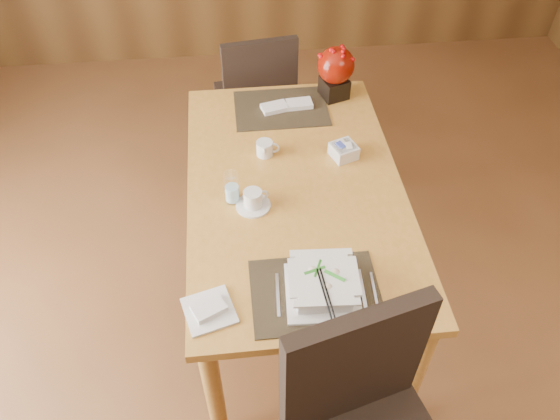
{
  "coord_description": "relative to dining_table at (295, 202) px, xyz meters",
  "views": [
    {
      "loc": [
        -0.24,
        -1.04,
        2.32
      ],
      "look_at": [
        -0.09,
        0.35,
        0.87
      ],
      "focal_mm": 35.0,
      "sensor_mm": 36.0,
      "label": 1
    }
  ],
  "objects": [
    {
      "name": "sugar_caddy",
      "position": [
        0.23,
        0.16,
        0.13
      ],
      "size": [
        0.13,
        0.13,
        0.06
      ],
      "primitive_type": "cube",
      "rotation": [
        0.0,
        0.0,
        0.36
      ],
      "color": "silver",
      "rests_on": "dining_table"
    },
    {
      "name": "placemat_near",
      "position": [
        0.0,
        -0.55,
        0.1
      ],
      "size": [
        0.45,
        0.33,
        0.01
      ],
      "primitive_type": "cube",
      "color": "black",
      "rests_on": "dining_table"
    },
    {
      "name": "water_glass",
      "position": [
        -0.26,
        -0.06,
        0.17
      ],
      "size": [
        0.08,
        0.08,
        0.14
      ],
      "primitive_type": "cylinder",
      "rotation": [
        0.0,
        0.0,
        0.31
      ],
      "color": "white",
      "rests_on": "dining_table"
    },
    {
      "name": "coffee_cup",
      "position": [
        -0.18,
        -0.1,
        0.13
      ],
      "size": [
        0.14,
        0.14,
        0.08
      ],
      "rotation": [
        0.0,
        0.0,
        0.26
      ],
      "color": "silver",
      "rests_on": "dining_table"
    },
    {
      "name": "placemat_far",
      "position": [
        0.0,
        0.55,
        0.1
      ],
      "size": [
        0.45,
        0.33,
        0.01
      ],
      "primitive_type": "cube",
      "color": "black",
      "rests_on": "dining_table"
    },
    {
      "name": "napkins_far",
      "position": [
        0.04,
        0.55,
        0.11
      ],
      "size": [
        0.26,
        0.12,
        0.02
      ],
      "primitive_type": null,
      "rotation": [
        0.0,
        0.0,
        0.14
      ],
      "color": "silver",
      "rests_on": "dining_table"
    },
    {
      "name": "bread_plate",
      "position": [
        -0.37,
        -0.59,
        0.1
      ],
      "size": [
        0.2,
        0.2,
        0.01
      ],
      "primitive_type": "cube",
      "rotation": [
        0.0,
        0.0,
        0.27
      ],
      "color": "silver",
      "rests_on": "dining_table"
    },
    {
      "name": "dining_table",
      "position": [
        0.0,
        0.0,
        0.0
      ],
      "size": [
        0.9,
        1.5,
        0.75
      ],
      "color": "#C58936",
      "rests_on": "ground"
    },
    {
      "name": "far_chair",
      "position": [
        -0.09,
        1.02,
        -0.14
      ],
      "size": [
        0.48,
        0.48,
        0.92
      ],
      "rotation": [
        0.0,
        0.0,
        3.28
      ],
      "color": "black",
      "rests_on": "ground"
    },
    {
      "name": "berry_decor",
      "position": [
        0.27,
        0.63,
        0.25
      ],
      "size": [
        0.18,
        0.18,
        0.26
      ],
      "rotation": [
        0.0,
        0.0,
        0.32
      ],
      "color": "black",
      "rests_on": "dining_table"
    },
    {
      "name": "ground",
      "position": [
        0.0,
        -0.6,
        -0.65
      ],
      "size": [
        6.0,
        6.0,
        0.0
      ],
      "primitive_type": "plane",
      "color": "brown",
      "rests_on": "ground"
    },
    {
      "name": "soup_setting",
      "position": [
        0.02,
        -0.56,
        0.15
      ],
      "size": [
        0.27,
        0.27,
        0.1
      ],
      "rotation": [
        0.0,
        0.0,
        -0.07
      ],
      "color": "silver",
      "rests_on": "dining_table"
    },
    {
      "name": "creamer_jug",
      "position": [
        -0.11,
        0.22,
        0.13
      ],
      "size": [
        0.1,
        0.1,
        0.07
      ],
      "primitive_type": null,
      "rotation": [
        0.0,
        0.0,
        -0.12
      ],
      "color": "silver",
      "rests_on": "dining_table"
    }
  ]
}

